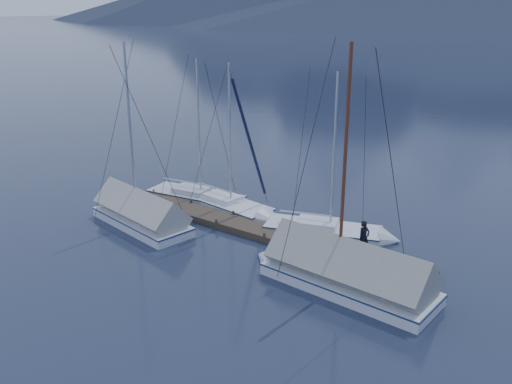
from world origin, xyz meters
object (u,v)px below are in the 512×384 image
(sailboat_open_mid, at_px, (237,209))
(sailboat_covered_far, at_px, (135,214))
(sailboat_open_left, at_px, (208,200))
(person, at_px, (364,238))
(sailboat_covered_near, at_px, (335,273))
(sailboat_open_right, at_px, (339,233))

(sailboat_open_mid, distance_m, sailboat_covered_far, 5.54)
(sailboat_covered_far, bearing_deg, sailboat_open_left, 77.81)
(sailboat_open_mid, height_order, person, sailboat_open_mid)
(sailboat_open_mid, distance_m, sailboat_covered_near, 9.30)
(sailboat_open_left, relative_size, sailboat_covered_far, 0.88)
(sailboat_open_left, xyz_separation_m, sailboat_open_right, (8.46, 0.13, -0.00))
(sailboat_open_left, xyz_separation_m, person, (10.60, -1.76, 0.98))
(sailboat_open_left, bearing_deg, person, -9.40)
(sailboat_open_mid, xyz_separation_m, sailboat_covered_far, (-3.30, -4.44, 0.34))
(sailboat_open_left, distance_m, sailboat_covered_near, 11.48)
(sailboat_open_left, distance_m, sailboat_open_mid, 2.30)
(sailboat_open_left, height_order, sailboat_covered_near, sailboat_covered_near)
(sailboat_covered_near, bearing_deg, person, 89.98)
(sailboat_open_mid, bearing_deg, sailboat_covered_near, -26.64)
(sailboat_covered_near, bearing_deg, sailboat_open_mid, 153.36)
(sailboat_covered_near, bearing_deg, sailboat_covered_far, -178.67)
(sailboat_open_right, height_order, person, sailboat_open_right)
(person, bearing_deg, sailboat_open_right, 72.55)
(sailboat_covered_near, distance_m, person, 2.69)
(sailboat_open_left, relative_size, sailboat_open_right, 1.02)
(sailboat_covered_near, xyz_separation_m, sailboat_covered_far, (-11.61, -0.27, -0.04))
(sailboat_covered_far, bearing_deg, sailboat_covered_near, 1.33)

